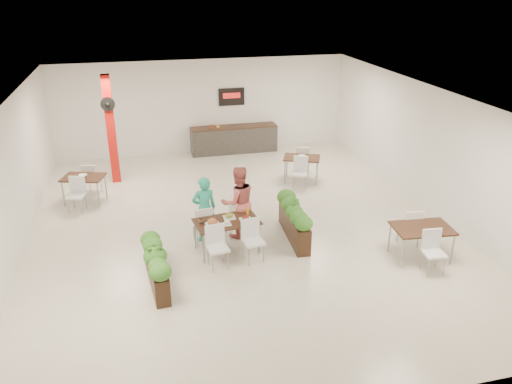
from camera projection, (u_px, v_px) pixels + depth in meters
The scene contains 12 objects.
ground at pixel (240, 226), 12.39m from camera, with size 12.00×12.00×0.00m, color beige.
room_shell at pixel (239, 149), 11.60m from camera, with size 10.10×12.10×3.22m.
red_column at pixel (111, 129), 14.47m from camera, with size 0.40×0.41×3.20m.
service_counter at pixel (234, 139), 17.46m from camera, with size 3.00×0.64×2.20m.
main_table at pixel (226, 226), 10.99m from camera, with size 1.49×1.77×0.92m.
diner_man at pixel (204, 209), 11.44m from camera, with size 0.57×0.38×1.57m, color teal.
diner_woman at pixel (238, 202), 11.58m from camera, with size 0.85×0.66×1.75m, color #D0605C.
planter_left at pixel (156, 263), 9.82m from camera, with size 0.52×1.79×0.93m.
planter_right at pixel (294, 219), 11.62m from camera, with size 0.49×1.95×1.02m.
side_table_a at pixel (84, 181), 13.45m from camera, with size 1.24×1.67×0.92m.
side_table_b at pixel (302, 161), 14.91m from camera, with size 1.25×1.66×0.92m.
side_table_c at pixel (422, 232), 10.71m from camera, with size 1.31×1.65×0.92m.
Camera 1 is at (-2.23, -10.84, 5.65)m, focal length 35.00 mm.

